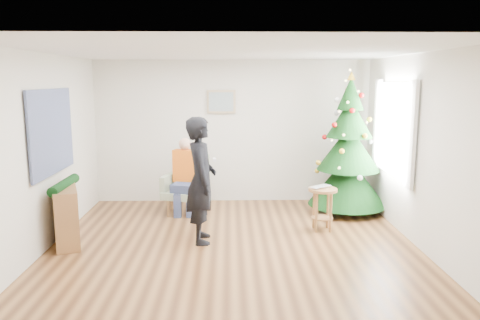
{
  "coord_description": "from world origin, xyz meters",
  "views": [
    {
      "loc": [
        -0.05,
        -6.06,
        2.26
      ],
      "look_at": [
        0.1,
        0.6,
        1.1
      ],
      "focal_mm": 35.0,
      "sensor_mm": 36.0,
      "label": 1
    }
  ],
  "objects_px": {
    "christmas_tree": "(348,150)",
    "stool": "(322,209)",
    "armchair": "(187,192)",
    "standing_man": "(201,180)",
    "console": "(66,214)"
  },
  "relations": [
    {
      "from": "christmas_tree",
      "to": "standing_man",
      "type": "bearing_deg",
      "value": -149.18
    },
    {
      "from": "christmas_tree",
      "to": "console",
      "type": "height_order",
      "value": "christmas_tree"
    },
    {
      "from": "christmas_tree",
      "to": "standing_man",
      "type": "relative_size",
      "value": 1.36
    },
    {
      "from": "christmas_tree",
      "to": "stool",
      "type": "xyz_separation_m",
      "value": [
        -0.62,
        -0.99,
        -0.74
      ]
    },
    {
      "from": "stool",
      "to": "console",
      "type": "distance_m",
      "value": 3.7
    },
    {
      "from": "armchair",
      "to": "standing_man",
      "type": "xyz_separation_m",
      "value": [
        0.34,
        -1.48,
        0.52
      ]
    },
    {
      "from": "christmas_tree",
      "to": "stool",
      "type": "relative_size",
      "value": 3.68
    },
    {
      "from": "christmas_tree",
      "to": "console",
      "type": "distance_m",
      "value": 4.57
    },
    {
      "from": "standing_man",
      "to": "stool",
      "type": "bearing_deg",
      "value": -81.97
    },
    {
      "from": "console",
      "to": "armchair",
      "type": "bearing_deg",
      "value": 23.65
    },
    {
      "from": "christmas_tree",
      "to": "standing_man",
      "type": "xyz_separation_m",
      "value": [
        -2.41,
        -1.43,
        -0.19
      ]
    },
    {
      "from": "stool",
      "to": "armchair",
      "type": "distance_m",
      "value": 2.37
    },
    {
      "from": "christmas_tree",
      "to": "stool",
      "type": "distance_m",
      "value": 1.39
    },
    {
      "from": "armchair",
      "to": "console",
      "type": "relative_size",
      "value": 0.97
    },
    {
      "from": "stool",
      "to": "armchair",
      "type": "xyz_separation_m",
      "value": [
        -2.13,
        1.04,
        0.02
      ]
    }
  ]
}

